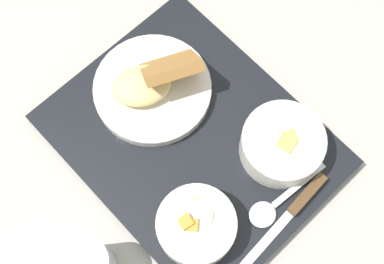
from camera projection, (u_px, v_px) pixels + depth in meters
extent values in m
plane|color=#ADA89E|center=(192.00, 143.00, 0.82)|extent=(4.00, 4.00, 0.00)
cube|color=black|center=(192.00, 141.00, 0.82)|extent=(0.43, 0.36, 0.02)
cylinder|color=silver|center=(196.00, 226.00, 0.74)|extent=(0.11, 0.11, 0.05)
torus|color=silver|center=(196.00, 223.00, 0.72)|extent=(0.11, 0.11, 0.01)
cylinder|color=#A8D184|center=(178.00, 220.00, 0.73)|extent=(0.06, 0.06, 0.02)
cylinder|color=#A8D184|center=(202.00, 209.00, 0.73)|extent=(0.05, 0.05, 0.01)
cylinder|color=#A8D184|center=(187.00, 223.00, 0.72)|extent=(0.06, 0.06, 0.01)
cylinder|color=#A8D184|center=(201.00, 244.00, 0.72)|extent=(0.06, 0.06, 0.01)
cylinder|color=#A8D184|center=(197.00, 216.00, 0.73)|extent=(0.05, 0.05, 0.03)
cylinder|color=#A8D184|center=(183.00, 228.00, 0.72)|extent=(0.03, 0.03, 0.01)
cube|color=orange|center=(192.00, 225.00, 0.72)|extent=(0.02, 0.02, 0.01)
cube|color=orange|center=(186.00, 222.00, 0.72)|extent=(0.02, 0.02, 0.01)
cylinder|color=silver|center=(282.00, 145.00, 0.78)|extent=(0.12, 0.12, 0.05)
torus|color=silver|center=(284.00, 140.00, 0.76)|extent=(0.12, 0.12, 0.01)
cylinder|color=#C67F3D|center=(282.00, 143.00, 0.77)|extent=(0.10, 0.10, 0.03)
cube|color=#E5A356|center=(289.00, 138.00, 0.76)|extent=(0.02, 0.02, 0.01)
cube|color=#E5A356|center=(286.00, 144.00, 0.76)|extent=(0.03, 0.03, 0.02)
cylinder|color=silver|center=(154.00, 88.00, 0.82)|extent=(0.18, 0.18, 0.02)
ellipsoid|color=#E5CC7F|center=(142.00, 86.00, 0.80)|extent=(0.10, 0.11, 0.03)
cube|color=#A37038|center=(170.00, 68.00, 0.79)|extent=(0.09, 0.10, 0.08)
cube|color=silver|center=(267.00, 240.00, 0.75)|extent=(0.03, 0.10, 0.00)
cube|color=#51381E|center=(307.00, 194.00, 0.77)|extent=(0.03, 0.08, 0.01)
ellipsoid|color=silver|center=(263.00, 215.00, 0.76)|extent=(0.04, 0.04, 0.01)
cube|color=silver|center=(299.00, 185.00, 0.78)|extent=(0.01, 0.10, 0.01)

